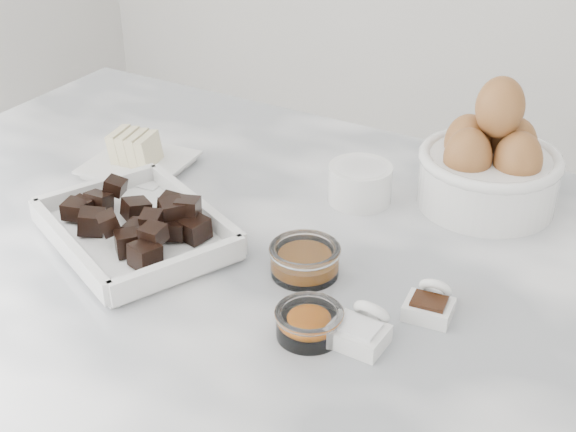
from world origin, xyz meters
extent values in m
cube|color=white|center=(0.00, 0.00, 0.92)|extent=(1.20, 0.80, 0.04)
cube|color=white|center=(-0.15, -0.06, 0.95)|extent=(0.28, 0.25, 0.01)
cube|color=white|center=(-0.27, 0.10, 0.95)|extent=(0.13, 0.13, 0.01)
cube|color=white|center=(-0.27, 0.10, 0.95)|extent=(0.15, 0.15, 0.00)
cylinder|color=white|center=(0.05, 0.17, 0.97)|extent=(0.08, 0.08, 0.05)
cylinder|color=white|center=(0.05, 0.17, 0.99)|extent=(0.07, 0.07, 0.01)
cylinder|color=white|center=(0.19, 0.25, 0.98)|extent=(0.18, 0.18, 0.07)
torus|color=white|center=(0.19, 0.25, 1.01)|extent=(0.19, 0.19, 0.02)
ellipsoid|color=brown|center=(0.23, 0.26, 1.02)|extent=(0.06, 0.06, 0.08)
ellipsoid|color=brown|center=(0.16, 0.24, 1.02)|extent=(0.06, 0.06, 0.08)
ellipsoid|color=brown|center=(0.20, 0.29, 1.02)|extent=(0.06, 0.06, 0.08)
ellipsoid|color=brown|center=(0.19, 0.21, 1.02)|extent=(0.06, 0.06, 0.08)
ellipsoid|color=brown|center=(0.20, 0.25, 1.08)|extent=(0.06, 0.06, 0.08)
cylinder|color=white|center=(0.07, -0.01, 0.96)|extent=(0.08, 0.08, 0.03)
torus|color=white|center=(0.07, -0.01, 0.97)|extent=(0.08, 0.08, 0.01)
cylinder|color=#CC690E|center=(0.07, -0.01, 0.95)|extent=(0.06, 0.06, 0.01)
cylinder|color=white|center=(0.13, -0.11, 0.95)|extent=(0.07, 0.07, 0.03)
torus|color=white|center=(0.13, -0.11, 0.97)|extent=(0.07, 0.07, 0.01)
ellipsoid|color=orange|center=(0.13, -0.11, 0.96)|extent=(0.05, 0.05, 0.02)
cube|color=white|center=(0.22, -0.02, 0.95)|extent=(0.05, 0.05, 0.02)
cube|color=black|center=(0.22, -0.02, 0.96)|extent=(0.04, 0.03, 0.00)
torus|color=white|center=(0.22, 0.01, 0.96)|extent=(0.04, 0.03, 0.04)
cube|color=white|center=(0.18, -0.10, 0.95)|extent=(0.06, 0.05, 0.02)
cube|color=white|center=(0.18, -0.10, 0.96)|extent=(0.04, 0.03, 0.00)
torus|color=white|center=(0.18, -0.07, 0.96)|extent=(0.04, 0.03, 0.04)
camera|label=1|loc=(0.44, -0.69, 1.46)|focal=50.00mm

